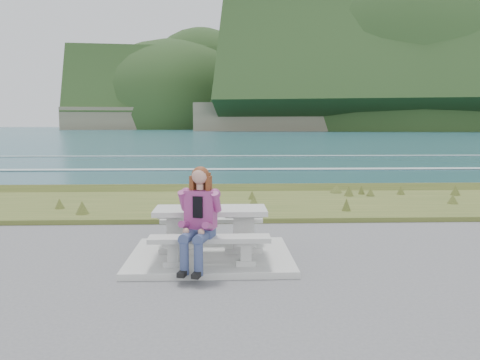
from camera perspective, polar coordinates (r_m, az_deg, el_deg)
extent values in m
cube|color=#A0A19B|center=(7.77, -3.57, -9.26)|extent=(2.60, 2.10, 0.10)
cube|color=#A0A19B|center=(7.78, -7.60, -8.60)|extent=(0.62, 0.12, 0.08)
cube|color=#A0A19B|center=(7.70, -7.64, -6.48)|extent=(0.34, 0.09, 0.51)
cube|color=#A0A19B|center=(7.64, -7.67, -4.33)|extent=(0.62, 0.12, 0.08)
cube|color=#A0A19B|center=(7.75, 0.46, -8.59)|extent=(0.62, 0.12, 0.08)
cube|color=#A0A19B|center=(7.68, 0.46, -6.47)|extent=(0.34, 0.09, 0.51)
cube|color=#A0A19B|center=(7.62, 0.47, -4.31)|extent=(0.62, 0.12, 0.08)
cube|color=#A0A19B|center=(7.60, -3.61, -3.74)|extent=(1.80, 0.75, 0.08)
cube|color=#A0A19B|center=(7.11, -8.14, -10.09)|extent=(0.30, 0.12, 0.08)
cube|color=#A0A19B|center=(7.07, -8.16, -8.92)|extent=(0.17, 0.09, 0.22)
cube|color=#A0A19B|center=(7.03, -8.18, -7.74)|extent=(0.30, 0.12, 0.08)
cube|color=#A0A19B|center=(7.08, 0.73, -10.09)|extent=(0.30, 0.12, 0.08)
cube|color=#A0A19B|center=(7.04, 0.73, -8.92)|extent=(0.17, 0.09, 0.22)
cube|color=#A0A19B|center=(7.00, 0.73, -7.74)|extent=(0.30, 0.12, 0.08)
cube|color=#A0A19B|center=(6.97, -3.74, -7.17)|extent=(1.80, 0.35, 0.07)
cube|color=#A0A19B|center=(8.45, -7.16, -7.35)|extent=(0.30, 0.12, 0.08)
cube|color=#A0A19B|center=(8.42, -7.17, -6.36)|extent=(0.17, 0.09, 0.22)
cube|color=#A0A19B|center=(8.38, -7.19, -5.36)|extent=(0.30, 0.12, 0.08)
cube|color=#A0A19B|center=(8.43, 0.24, -7.33)|extent=(0.30, 0.12, 0.08)
cube|color=#A0A19B|center=(8.39, 0.24, -6.34)|extent=(0.17, 0.09, 0.22)
cube|color=#A0A19B|center=(8.36, 0.24, -5.34)|extent=(0.30, 0.12, 0.08)
cube|color=#A0A19B|center=(8.34, -3.48, -4.86)|extent=(1.80, 0.35, 0.07)
cube|color=#32471A|center=(12.66, -3.03, -3.23)|extent=(160.00, 4.50, 0.22)
cube|color=#605A48|center=(15.52, -2.88, -1.38)|extent=(160.00, 0.80, 2.20)
plane|color=#1D4954|center=(437.48, -2.22, 6.22)|extent=(1600.00, 1600.00, 0.00)
cube|color=silver|center=(21.82, -2.66, -3.64)|extent=(220.00, 3.00, 0.06)
cube|color=silver|center=(29.73, -2.54, -0.86)|extent=(220.00, 2.00, 0.06)
cube|color=silver|center=(41.65, -2.44, 1.32)|extent=(220.00, 1.40, 0.06)
cube|color=silver|center=(59.60, -2.37, 2.96)|extent=(220.00, 1.00, 0.06)
cube|color=#605A48|center=(361.61, 19.01, 7.17)|extent=(296.14, 193.70, 18.00)
ellipsoid|color=#1C3115|center=(361.66, 19.02, 7.65)|extent=(311.77, 210.10, 219.19)
cube|color=#605A48|center=(449.30, -7.38, 7.33)|extent=(201.55, 149.04, 18.00)
ellipsoid|color=#1C3115|center=(449.34, -7.38, 7.71)|extent=(211.86, 162.91, 141.83)
cube|color=navy|center=(6.80, -5.43, -8.66)|extent=(0.58, 0.83, 0.58)
cube|color=#903272|center=(6.91, -4.82, -3.56)|extent=(0.49, 0.36, 0.56)
sphere|color=tan|center=(6.81, -4.91, 0.47)|extent=(0.24, 0.24, 0.24)
sphere|color=#4F1F12|center=(6.84, -4.84, 0.58)|extent=(0.26, 0.26, 0.26)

